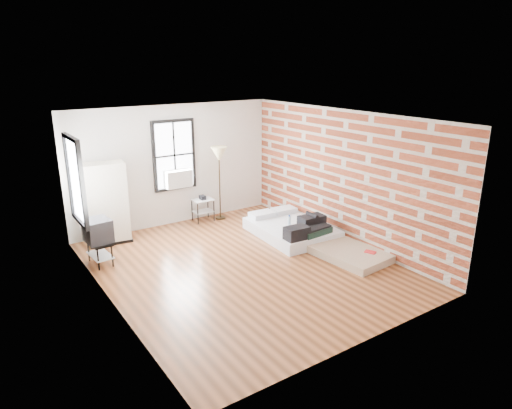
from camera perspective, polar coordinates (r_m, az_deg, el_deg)
ground at (r=8.77m, az=-1.53°, el=-7.69°), size 6.00×6.00×0.00m
room_shell at (r=8.59m, az=-1.63°, el=4.09°), size 5.02×6.02×2.80m
mattress_main at (r=10.19m, az=4.51°, el=-2.99°), size 1.55×2.02×0.62m
mattress_bare at (r=9.50m, az=9.71°, el=-5.05°), size 1.18×2.03×0.42m
wardrobe at (r=10.10m, az=-18.17°, el=0.12°), size 0.93×0.61×1.74m
side_table at (r=11.08m, az=-6.67°, el=0.08°), size 0.50×0.41×0.64m
floor_lamp at (r=10.95m, az=-4.65°, el=5.90°), size 0.38×0.38×1.79m
tv_stand at (r=9.11m, az=-19.13°, el=-3.31°), size 0.49×0.66×0.90m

